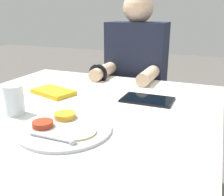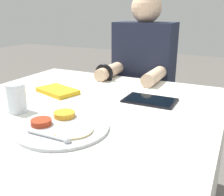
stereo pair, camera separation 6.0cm
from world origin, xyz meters
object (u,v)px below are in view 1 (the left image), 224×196
Objects in this scene: tablet_device at (147,99)px; drinking_glass at (14,100)px; red_notebook at (53,92)px; person_diner at (135,95)px; thali_tray at (64,128)px.

tablet_device is 1.98× the size of drinking_glass.
drinking_glass is at bearing -87.35° from red_notebook.
person_diner is 0.89m from drinking_glass.
drinking_glass is (0.01, -0.26, 0.05)m from red_notebook.
thali_tray is 0.26× the size of person_diner.
person_diner is at bearing 69.95° from red_notebook.
thali_tray reaches higher than tablet_device.
person_diner reaches higher than thali_tray.
red_notebook is at bearing 129.17° from thali_tray.
thali_tray reaches higher than red_notebook.
drinking_glass is at bearing -140.74° from tablet_device.
person_diner is (0.21, 0.58, -0.16)m from red_notebook.
person_diner is at bearing 112.49° from tablet_device.
person_diner is at bearing 76.60° from drinking_glass.
person_diner reaches higher than drinking_glass.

